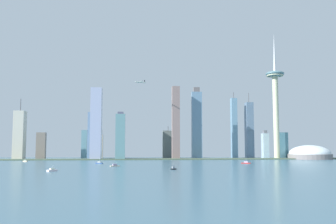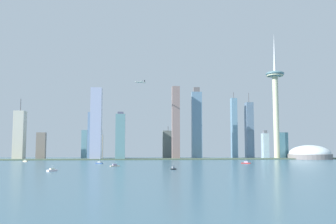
# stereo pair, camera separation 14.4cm
# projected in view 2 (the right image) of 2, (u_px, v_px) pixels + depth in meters

# --- Properties ---
(ground_plane) EXTENTS (6000.00, 6000.00, 0.00)m
(ground_plane) POSITION_uv_depth(u_px,v_px,m) (230.00, 175.00, 412.12)
(ground_plane) COLOR #3F6475
(waterfront_pier) EXTENTS (926.21, 41.27, 2.32)m
(waterfront_pier) POSITION_uv_depth(u_px,v_px,m) (180.00, 159.00, 851.71)
(waterfront_pier) COLOR #4C5F49
(waterfront_pier) RESTS_ON ground
(observation_tower) EXTENTS (45.82, 45.82, 316.33)m
(observation_tower) POSITION_uv_depth(u_px,v_px,m) (275.00, 94.00, 903.80)
(observation_tower) COLOR beige
(observation_tower) RESTS_ON ground
(stadium_dome) EXTENTS (104.01, 104.01, 43.12)m
(stadium_dome) POSITION_uv_depth(u_px,v_px,m) (310.00, 155.00, 884.82)
(stadium_dome) COLOR slate
(stadium_dome) RESTS_ON ground
(skyscraper_0) EXTENTS (25.34, 13.27, 178.54)m
(skyscraper_0) POSITION_uv_depth(u_px,v_px,m) (197.00, 124.00, 901.31)
(skyscraper_0) COLOR #6284A0
(skyscraper_0) RESTS_ON ground
(skyscraper_1) EXTENTS (14.94, 17.80, 72.09)m
(skyscraper_1) POSITION_uv_depth(u_px,v_px,m) (265.00, 145.00, 937.27)
(skyscraper_1) COLOR #A4BCC5
(skyscraper_1) RESTS_ON ground
(skyscraper_2) EXTENTS (14.09, 18.73, 72.72)m
(skyscraper_2) POSITION_uv_depth(u_px,v_px,m) (84.00, 144.00, 938.73)
(skyscraper_2) COLOR #62929F
(skyscraper_2) RESTS_ON ground
(skyscraper_3) EXTENTS (15.26, 15.82, 176.10)m
(skyscraper_3) POSITION_uv_depth(u_px,v_px,m) (234.00, 128.00, 971.16)
(skyscraper_3) COLOR #648AA4
(skyscraper_3) RESTS_ON ground
(skyscraper_4) EXTENTS (27.67, 22.63, 113.67)m
(skyscraper_4) POSITION_uv_depth(u_px,v_px,m) (94.00, 136.00, 881.45)
(skyscraper_4) COLOR #6687AA
(skyscraper_4) RESTS_ON ground
(skyscraper_5) EXTENTS (25.10, 22.22, 65.89)m
(skyscraper_5) POSITION_uv_depth(u_px,v_px,m) (282.00, 145.00, 924.25)
(skyscraper_5) COLOR #447180
(skyscraper_5) RESTS_ON ground
(skyscraper_6) EXTENTS (25.31, 27.80, 168.03)m
(skyscraper_6) POSITION_uv_depth(u_px,v_px,m) (96.00, 124.00, 848.45)
(skyscraper_6) COLOR #A1AACC
(skyscraper_6) RESTS_ON ground
(skyscraper_7) EXTENTS (21.78, 25.67, 111.18)m
(skyscraper_7) POSITION_uv_depth(u_px,v_px,m) (120.00, 136.00, 842.14)
(skyscraper_7) COLOR slate
(skyscraper_7) RESTS_ON ground
(skyscraper_8) EXTENTS (27.71, 25.05, 82.48)m
(skyscraper_8) POSITION_uv_depth(u_px,v_px,m) (168.00, 144.00, 935.69)
(skyscraper_8) COLOR slate
(skyscraper_8) RESTS_ON ground
(skyscraper_9) EXTENTS (18.34, 17.96, 176.60)m
(skyscraper_9) POSITION_uv_depth(u_px,v_px,m) (176.00, 123.00, 877.11)
(skyscraper_9) COLOR gray
(skyscraper_9) RESTS_ON ground
(skyscraper_10) EXTENTS (21.15, 12.77, 63.61)m
(skyscraper_10) POSITION_uv_depth(u_px,v_px,m) (41.00, 146.00, 854.79)
(skyscraper_10) COLOR slate
(skyscraper_10) RESTS_ON ground
(skyscraper_11) EXTENTS (19.19, 23.94, 177.11)m
(skyscraper_11) POSITION_uv_depth(u_px,v_px,m) (249.00, 130.00, 985.09)
(skyscraper_11) COLOR slate
(skyscraper_11) RESTS_ON ground
(skyscraper_12) EXTENTS (23.85, 27.50, 143.89)m
(skyscraper_12) POSITION_uv_depth(u_px,v_px,m) (19.00, 135.00, 852.46)
(skyscraper_12) COLOR beige
(skyscraper_12) RESTS_ON ground
(skyscraper_13) EXTENTS (13.73, 14.62, 70.84)m
(skyscraper_13) POSITION_uv_depth(u_px,v_px,m) (100.00, 146.00, 915.71)
(skyscraper_13) COLOR beige
(skyscraper_13) RESTS_ON ground
(boat_0) EXTENTS (9.03, 6.83, 4.45)m
(boat_0) POSITION_uv_depth(u_px,v_px,m) (173.00, 169.00, 502.40)
(boat_0) COLOR #1F262B
(boat_0) RESTS_ON ground
(boat_1) EXTENTS (12.06, 14.24, 8.05)m
(boat_1) POSITION_uv_depth(u_px,v_px,m) (52.00, 170.00, 471.06)
(boat_1) COLOR white
(boat_1) RESTS_ON ground
(boat_2) EXTENTS (15.76, 11.11, 4.22)m
(boat_2) POSITION_uv_depth(u_px,v_px,m) (115.00, 165.00, 578.25)
(boat_2) COLOR beige
(boat_2) RESTS_ON ground
(boat_3) EXTENTS (14.15, 9.81, 8.68)m
(boat_3) POSITION_uv_depth(u_px,v_px,m) (99.00, 163.00, 664.34)
(boat_3) COLOR #2A4A87
(boat_3) RESTS_ON ground
(boat_4) EXTENTS (17.10, 13.02, 10.70)m
(boat_4) POSITION_uv_depth(u_px,v_px,m) (246.00, 163.00, 667.64)
(boat_4) COLOR #A61F1C
(boat_4) RESTS_ON ground
(boat_5) EXTENTS (10.04, 6.21, 4.15)m
(boat_5) POSITION_uv_depth(u_px,v_px,m) (25.00, 161.00, 733.62)
(boat_5) COLOR beige
(boat_5) RESTS_ON ground
(airplane) EXTENTS (25.40, 26.11, 7.45)m
(airplane) POSITION_uv_depth(u_px,v_px,m) (140.00, 82.00, 844.82)
(airplane) COLOR #B7C7BD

